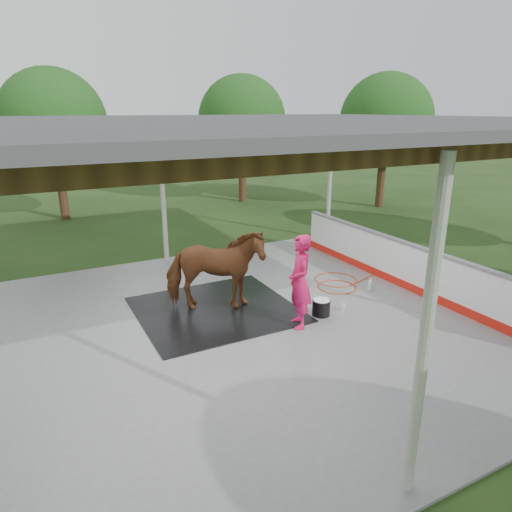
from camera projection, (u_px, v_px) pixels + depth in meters
name	position (u px, v px, depth m)	size (l,w,h in m)	color
ground	(236.00, 328.00, 9.31)	(100.00, 100.00, 0.00)	#1E3814
concrete_slab	(236.00, 327.00, 9.30)	(12.00, 10.00, 0.05)	slate
pavilion_structure	(233.00, 126.00, 8.09)	(12.60, 10.60, 4.05)	beige
dasher_board	(405.00, 266.00, 11.16)	(0.16, 8.00, 1.15)	red
tree_belt	(227.00, 134.00, 9.04)	(28.00, 28.00, 5.80)	#382314
rubber_mat	(216.00, 309.00, 10.02)	(3.30, 3.09, 0.02)	black
horse	(215.00, 270.00, 9.74)	(0.97, 2.13, 1.80)	brown
handler	(300.00, 282.00, 9.01)	(0.70, 0.46, 1.91)	#D41654
wash_bucket	(321.00, 307.00, 9.72)	(0.38, 0.38, 0.35)	black
soap_bottle_a	(370.00, 284.00, 11.07)	(0.12, 0.12, 0.32)	silver
soap_bottle_b	(343.00, 306.00, 9.95)	(0.09, 0.09, 0.20)	#338CD8
hose_coil	(337.00, 283.00, 11.57)	(2.32, 1.45, 0.02)	#BF3C0D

